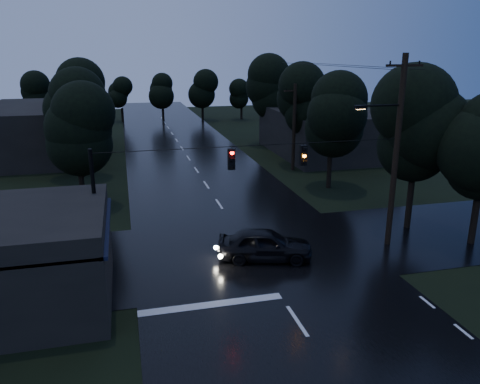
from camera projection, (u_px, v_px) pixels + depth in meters
name	position (u px, v px, depth m)	size (l,w,h in m)	color
main_road	(196.00, 170.00, 41.37)	(12.00, 120.00, 0.02)	black
cross_street	(250.00, 250.00, 24.64)	(60.00, 9.00, 0.02)	black
building_far_right	(325.00, 132.00, 47.72)	(10.00, 14.00, 4.40)	black
building_far_left	(41.00, 131.00, 46.68)	(10.00, 16.00, 5.00)	black
utility_pole_main	(395.00, 149.00, 23.93)	(3.50, 0.30, 10.00)	black
utility_pole_far	(294.00, 126.00, 40.33)	(2.00, 0.30, 7.50)	black
anchor_pole_left	(96.00, 214.00, 21.10)	(0.18, 0.18, 6.00)	black
span_signals	(267.00, 156.00, 22.33)	(15.00, 0.37, 1.12)	black
tree_corner_near	(418.00, 127.00, 26.18)	(4.48, 4.48, 9.44)	black
tree_left_a	(76.00, 129.00, 30.33)	(3.92, 3.92, 8.26)	black
tree_left_b	(76.00, 109.00, 37.52)	(4.20, 4.20, 8.85)	black
tree_left_c	(78.00, 94.00, 46.56)	(4.48, 4.48, 9.44)	black
tree_right_a	(332.00, 115.00, 34.42)	(4.20, 4.20, 8.85)	black
tree_right_b	(301.00, 99.00, 41.89)	(4.48, 4.48, 9.44)	black
tree_right_c	(273.00, 87.00, 51.21)	(4.76, 4.76, 10.03)	black
car	(265.00, 244.00, 23.36)	(1.89, 4.71, 1.60)	black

